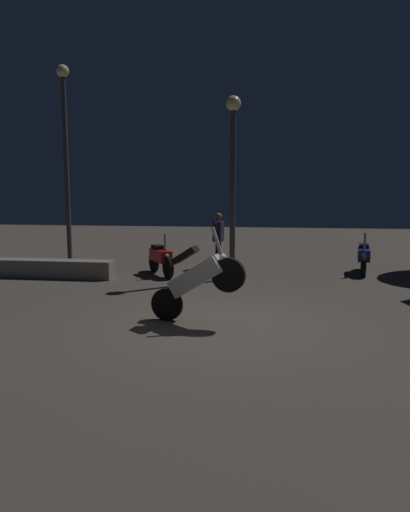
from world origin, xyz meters
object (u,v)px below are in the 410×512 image
at_px(motorcycle_red_parked_left, 161,258).
at_px(motorcycle_blue_parked_right, 364,257).
at_px(motorcycle_white_foreground, 196,280).
at_px(streetlamp_near, 233,163).
at_px(streetlamp_far, 65,142).
at_px(person_rider_beside, 218,235).

xyz_separation_m(motorcycle_red_parked_left, motorcycle_blue_parked_right, (5.27, 0.96, 0.00)).
bearing_deg(motorcycle_white_foreground, streetlamp_near, 99.92).
distance_m(motorcycle_white_foreground, motorcycle_red_parked_left, 4.66).
bearing_deg(streetlamp_far, motorcycle_red_parked_left, -26.23).
bearing_deg(motorcycle_red_parked_left, streetlamp_far, -148.94).
xyz_separation_m(person_rider_beside, streetlamp_near, (0.53, -1.70, 1.93)).
relative_size(motorcycle_white_foreground, person_rider_beside, 1.05).
bearing_deg(streetlamp_near, motorcycle_white_foreground, -93.77).
relative_size(motorcycle_blue_parked_right, streetlamp_near, 0.38).
bearing_deg(motorcycle_red_parked_left, streetlamp_near, 47.44).
bearing_deg(motorcycle_red_parked_left, person_rider_beside, 102.56).
distance_m(person_rider_beside, streetlamp_near, 2.63).
bearing_deg(motorcycle_blue_parked_right, streetlamp_far, -85.05).
bearing_deg(streetlamp_near, streetlamp_far, 159.55).
relative_size(motorcycle_red_parked_left, streetlamp_near, 0.33).
xyz_separation_m(motorcycle_white_foreground, streetlamp_near, (0.27, 4.03, 2.10)).
bearing_deg(streetlamp_far, motorcycle_blue_parked_right, -3.98).
distance_m(motorcycle_blue_parked_right, person_rider_beside, 3.96).
bearing_deg(streetlamp_near, person_rider_beside, 107.37).
xyz_separation_m(motorcycle_white_foreground, streetlamp_far, (-4.77, 5.90, 2.83)).
xyz_separation_m(person_rider_beside, streetlamp_far, (-4.51, 0.18, 2.66)).
height_order(motorcycle_red_parked_left, person_rider_beside, person_rider_beside).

